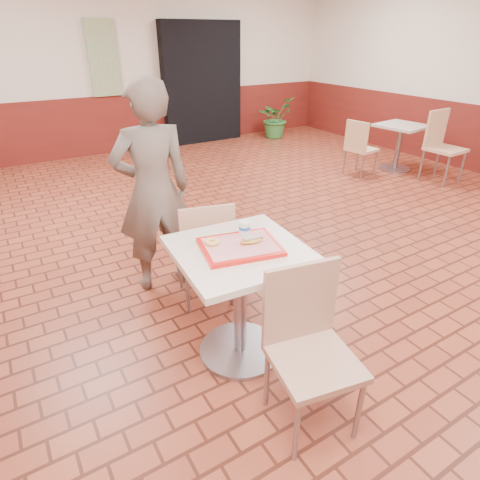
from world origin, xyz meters
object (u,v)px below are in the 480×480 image
potted_plant (275,118)px  paper_cup (245,228)px  main_table (240,285)px  chair_main_back (206,249)px  chair_main_front (308,341)px  serving_tray (240,247)px  chair_second_front (441,142)px  second_table (400,140)px  long_john_donut (252,240)px  customer (153,191)px  ring_donut (212,242)px  chair_second_left (359,145)px

potted_plant → paper_cup: bearing=-127.6°
main_table → potted_plant: size_ratio=1.01×
paper_cup → potted_plant: 6.38m
chair_main_back → chair_main_front: bearing=103.8°
paper_cup → main_table: bearing=-133.4°
serving_tray → chair_second_front: chair_second_front is taller
main_table → paper_cup: (0.10, 0.10, 0.34)m
serving_tray → second_table: (4.35, 2.30, -0.36)m
chair_main_back → long_john_donut: size_ratio=5.81×
main_table → customer: (-0.14, 1.11, 0.31)m
chair_main_back → chair_second_front: 4.48m
chair_main_back → chair_second_front: (4.36, 1.00, 0.06)m
main_table → paper_cup: bearing=46.6°
long_john_donut → chair_main_front: bearing=-91.3°
customer → second_table: size_ratio=2.42×
chair_main_back → long_john_donut: bearing=104.3°
customer → paper_cup: customer is taller
paper_cup → second_table: paper_cup is taller
second_table → chair_second_front: (0.09, -0.65, 0.08)m
ring_donut → serving_tray: bearing=-34.9°
chair_main_front → chair_second_front: chair_second_front is taller
ring_donut → paper_cup: (0.24, 0.00, 0.03)m
chair_main_back → paper_cup: size_ratio=9.98×
chair_main_back → ring_donut: bearing=82.8°
second_table → main_table: bearing=-152.2°
chair_main_front → chair_main_back: chair_main_front is taller
serving_tray → chair_second_front: (4.44, 1.64, -0.27)m
chair_main_front → customer: 1.76m
chair_main_front → second_table: size_ratio=1.31×
customer → ring_donut: size_ratio=18.85×
main_table → customer: bearing=97.0°
ring_donut → second_table: bearing=26.1°
ring_donut → long_john_donut: 0.24m
chair_second_left → chair_main_front: bearing=122.3°
chair_second_left → potted_plant: chair_second_left is taller
long_john_donut → potted_plant: long_john_donut is taller
main_table → chair_second_left: 4.30m
long_john_donut → paper_cup: bearing=80.1°
serving_tray → second_table: size_ratio=0.65×
customer → second_table: 4.66m
customer → ring_donut: (-0.00, -1.01, -0.00)m
customer → chair_second_front: customer is taller
long_john_donut → paper_cup: size_ratio=1.72×
potted_plant → second_table: bearing=-82.5°
chair_main_back → chair_second_left: chair_main_back is taller
main_table → chair_second_front: size_ratio=0.81×
main_table → chair_main_front: size_ratio=0.88×
second_table → potted_plant: 2.87m
serving_tray → ring_donut: (-0.14, 0.10, 0.03)m
long_john_donut → paper_cup: (0.02, 0.12, 0.02)m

